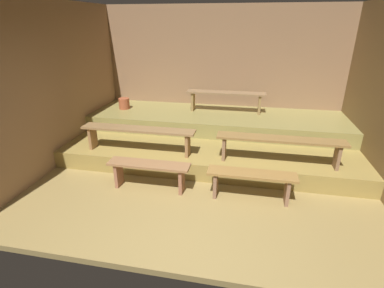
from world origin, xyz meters
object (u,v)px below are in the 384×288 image
Objects in this scene: bench_floor_left at (149,170)px; bench_lower_right at (280,143)px; bench_middle_center at (226,96)px; bench_lower_left at (138,133)px; bench_floor_right at (251,179)px; pail_middle at (124,104)px.

bench_floor_left is 2.08m from bench_lower_right.
bench_lower_left is at bearing -127.56° from bench_middle_center.
bench_floor_left is at bearing 180.00° from bench_floor_right.
bench_lower_right reaches higher than bench_floor_left.
bench_lower_left is 8.40× the size of pail_middle.
bench_floor_right is at bearing 0.00° from bench_floor_left.
bench_lower_right is at bearing 0.00° from bench_lower_left.
bench_middle_center is 7.07× the size of pail_middle.
pail_middle is (-1.32, 2.20, 0.39)m from bench_floor_left.
bench_lower_right is 1.19× the size of bench_middle_center.
bench_middle_center is (1.33, 1.73, 0.29)m from bench_lower_left.
bench_floor_left is 0.76× the size of bench_middle_center.
bench_lower_left reaches higher than bench_floor_right.
bench_lower_right is (0.41, 0.67, 0.32)m from bench_floor_right.
bench_floor_left is 0.64× the size of bench_lower_right.
bench_middle_center is at bearing 104.32° from bench_floor_right.
bench_floor_left is 2.59m from pail_middle.
bench_middle_center is 2.26m from pail_middle.
pail_middle is (-0.91, 1.53, 0.07)m from bench_lower_left.
bench_floor_left is 1.53m from bench_floor_right.
bench_lower_left is 1.19× the size of bench_middle_center.
bench_lower_left is at bearing 160.99° from bench_floor_right.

